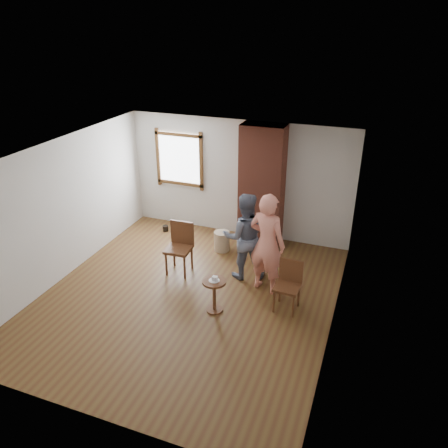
{
  "coord_description": "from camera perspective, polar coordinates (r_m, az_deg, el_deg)",
  "views": [
    {
      "loc": [
        2.85,
        -5.81,
        4.55
      ],
      "look_at": [
        0.39,
        0.8,
        1.15
      ],
      "focal_mm": 35.0,
      "sensor_mm": 36.0,
      "label": 1
    }
  ],
  "objects": [
    {
      "name": "dark_pot",
      "position": [
        10.21,
        -7.65,
        -0.56
      ],
      "size": [
        0.17,
        0.17,
        0.13
      ],
      "primitive_type": "cylinder",
      "rotation": [
        0.0,
        0.0,
        0.31
      ],
      "color": "black",
      "rests_on": "ground"
    },
    {
      "name": "cake_plate",
      "position": [
        7.23,
        -1.3,
        -7.37
      ],
      "size": [
        0.18,
        0.18,
        0.01
      ],
      "primitive_type": "cylinder",
      "color": "white",
      "rests_on": "side_table"
    },
    {
      "name": "brick_chimney",
      "position": [
        9.2,
        4.96,
        4.95
      ],
      "size": [
        0.9,
        0.5,
        2.6
      ],
      "primitive_type": "cube",
      "color": "brown",
      "rests_on": "ground"
    },
    {
      "name": "stoneware_crock",
      "position": [
        9.25,
        -0.29,
        -2.24
      ],
      "size": [
        0.41,
        0.41,
        0.42
      ],
      "primitive_type": "cylinder",
      "rotation": [
        0.0,
        0.0,
        -0.27
      ],
      "color": "tan",
      "rests_on": "ground"
    },
    {
      "name": "dining_chair_left",
      "position": [
        8.43,
        -5.75,
        -2.68
      ],
      "size": [
        0.49,
        0.49,
        1.0
      ],
      "rotation": [
        0.0,
        0.0,
        0.05
      ],
      "color": "brown",
      "rests_on": "ground"
    },
    {
      "name": "ground",
      "position": [
        7.91,
        -4.72,
        -9.48
      ],
      "size": [
        5.5,
        5.5,
        0.0
      ],
      "primitive_type": "plane",
      "color": "brown",
      "rests_on": "ground"
    },
    {
      "name": "person_pink",
      "position": [
        7.66,
        5.64,
        -2.56
      ],
      "size": [
        0.77,
        0.6,
        1.87
      ],
      "primitive_type": "imported",
      "rotation": [
        0.0,
        0.0,
        2.9
      ],
      "color": "#FA927D",
      "rests_on": "ground"
    },
    {
      "name": "cake_slice",
      "position": [
        7.21,
        -1.23,
        -7.16
      ],
      "size": [
        0.08,
        0.07,
        0.06
      ],
      "primitive_type": "cube",
      "color": "white",
      "rests_on": "cake_plate"
    },
    {
      "name": "side_table",
      "position": [
        7.34,
        -1.28,
        -8.68
      ],
      "size": [
        0.4,
        0.4,
        0.6
      ],
      "color": "brown",
      "rests_on": "ground"
    },
    {
      "name": "dining_chair_right",
      "position": [
        7.46,
        8.44,
        -7.55
      ],
      "size": [
        0.44,
        0.44,
        0.88
      ],
      "rotation": [
        0.0,
        0.0,
        -0.07
      ],
      "color": "brown",
      "rests_on": "ground"
    },
    {
      "name": "man",
      "position": [
        8.07,
        2.69,
        -1.62
      ],
      "size": [
        1.01,
        0.92,
        1.69
      ],
      "primitive_type": "imported",
      "rotation": [
        0.0,
        0.0,
        3.57
      ],
      "color": "#121932",
      "rests_on": "ground"
    },
    {
      "name": "room_shell",
      "position": [
        7.56,
        -3.68,
        4.41
      ],
      "size": [
        5.04,
        5.52,
        2.62
      ],
      "color": "silver",
      "rests_on": "ground"
    }
  ]
}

